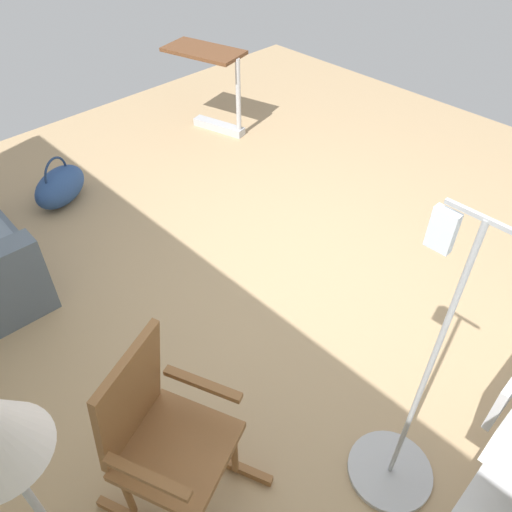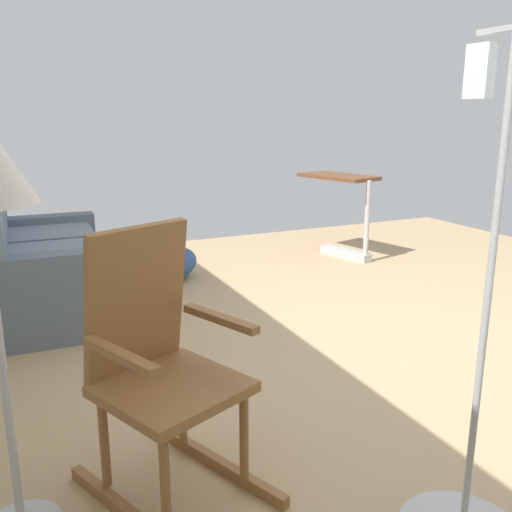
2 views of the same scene
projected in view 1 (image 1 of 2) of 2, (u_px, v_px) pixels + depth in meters
ground_plane at (287, 282)px, 3.71m from camera, size 7.10×7.10×0.00m
rocking_chair at (162, 438)px, 2.25m from camera, size 0.88×0.73×1.05m
overbed_table at (212, 81)px, 5.13m from camera, size 0.88×0.59×0.84m
duffel_bag at (60, 186)px, 4.37m from camera, size 0.55×0.64×0.43m
iv_pole at (397, 448)px, 2.48m from camera, size 0.44×0.44×1.69m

